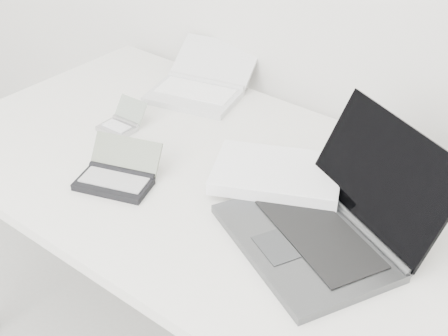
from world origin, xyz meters
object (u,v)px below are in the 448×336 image
Objects in this scene: desk at (245,203)px; laptop_large at (307,202)px; netbook_open_white at (200,85)px; palmtop_charcoal at (117,176)px.

desk is 0.18m from laptop_large.
desk is 4.49× the size of netbook_open_white.
netbook_open_white is 0.48m from palmtop_charcoal.
laptop_large is 2.85× the size of palmtop_charcoal.
netbook_open_white is 1.73× the size of palmtop_charcoal.
palmtop_charcoal is (-0.40, -0.17, -0.02)m from laptop_large.
netbook_open_white reaches higher than palmtop_charcoal.
palmtop_charcoal reaches higher than desk.
laptop_large reaches higher than netbook_open_white.
laptop_large is 0.44m from palmtop_charcoal.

